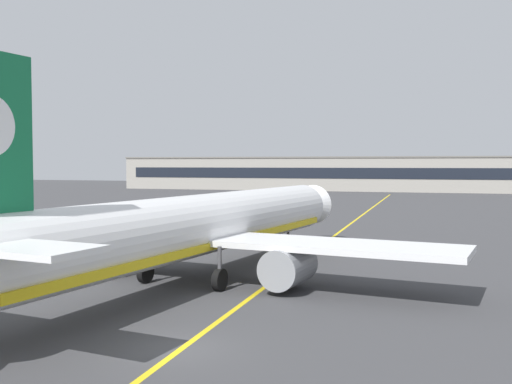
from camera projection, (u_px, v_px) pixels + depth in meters
The scene contains 5 objects.
ground_plane at pixel (176, 349), 23.23m from camera, with size 400.00×400.00×0.00m, color #3D3D3F.
taxiway_centreline at pixel (320, 246), 51.88m from camera, with size 0.30×180.00×0.01m, color yellow.
airliner_foreground at pixel (197, 227), 36.40m from camera, with size 32.36×41.42×11.65m.
safety_cone_by_nose_gear at pixel (279, 245), 50.65m from camera, with size 0.44×0.44×0.55m.
terminal_building at pixel (406, 174), 153.99m from camera, with size 158.31×12.40×9.15m.
Camera 1 is at (9.74, -20.97, 7.33)m, focal length 41.30 mm.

